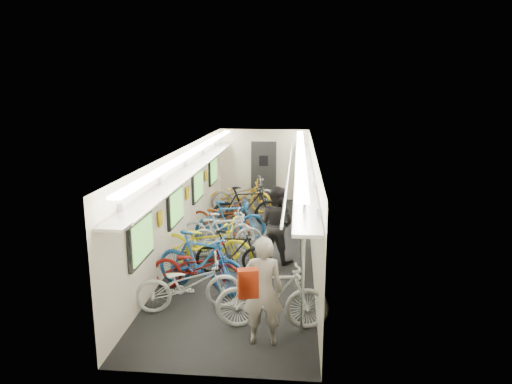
% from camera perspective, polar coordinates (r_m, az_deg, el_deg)
% --- Properties ---
extents(train_car_shell, '(10.00, 10.00, 10.00)m').
position_cam_1_polar(train_car_shell, '(11.27, -2.47, 2.24)').
color(train_car_shell, black).
rests_on(train_car_shell, ground).
extents(bicycle_0, '(1.89, 1.06, 0.94)m').
position_cam_1_polar(bicycle_0, '(7.98, -8.44, -11.33)').
color(bicycle_0, silver).
rests_on(bicycle_0, ground).
extents(bicycle_1, '(1.97, 1.16, 1.14)m').
position_cam_1_polar(bicycle_1, '(8.62, -6.92, -8.69)').
color(bicycle_1, '#194D9A').
rests_on(bicycle_1, ground).
extents(bicycle_2, '(1.81, 0.82, 0.92)m').
position_cam_1_polar(bicycle_2, '(8.69, -7.48, -9.31)').
color(bicycle_2, maroon).
rests_on(bicycle_2, ground).
extents(bicycle_3, '(1.55, 0.44, 0.93)m').
position_cam_1_polar(bicycle_3, '(9.35, -2.92, -7.55)').
color(bicycle_3, black).
rests_on(bicycle_3, ground).
extents(bicycle_4, '(2.22, 1.13, 1.11)m').
position_cam_1_polar(bicycle_4, '(9.65, -6.34, -6.40)').
color(bicycle_4, yellow).
rests_on(bicycle_4, ground).
extents(bicycle_5, '(1.75, 0.82, 1.02)m').
position_cam_1_polar(bicycle_5, '(10.36, -3.74, -5.29)').
color(bicycle_5, silver).
rests_on(bicycle_5, ground).
extents(bicycle_6, '(1.81, 0.76, 0.93)m').
position_cam_1_polar(bicycle_6, '(11.00, -4.75, -4.46)').
color(bicycle_6, '#B8B9BE').
rests_on(bicycle_6, ground).
extents(bicycle_7, '(1.84, 0.99, 1.06)m').
position_cam_1_polar(bicycle_7, '(11.25, -3.15, -3.67)').
color(bicycle_7, '#174F8D').
rests_on(bicycle_7, ground).
extents(bicycle_8, '(1.88, 1.23, 0.93)m').
position_cam_1_polar(bicycle_8, '(11.76, -4.45, -3.30)').
color(bicycle_8, maroon).
rests_on(bicycle_8, ground).
extents(bicycle_9, '(2.00, 1.04, 1.16)m').
position_cam_1_polar(bicycle_9, '(12.42, -1.17, -1.86)').
color(bicycle_9, black).
rests_on(bicycle_9, ground).
extents(bicycle_10, '(1.94, 0.73, 1.01)m').
position_cam_1_polar(bicycle_10, '(14.02, -1.98, -0.48)').
color(bicycle_10, gold).
rests_on(bicycle_10, ground).
extents(bicycle_11, '(1.82, 0.59, 1.08)m').
position_cam_1_polar(bicycle_11, '(7.30, 2.02, -12.97)').
color(bicycle_11, '#BDBDBF').
rests_on(bicycle_11, ground).
extents(bicycle_12, '(2.16, 1.28, 1.07)m').
position_cam_1_polar(bicycle_12, '(14.00, -1.53, -0.36)').
color(bicycle_12, slate).
rests_on(bicycle_12, ground).
extents(passenger_near, '(0.62, 0.43, 1.66)m').
position_cam_1_polar(passenger_near, '(6.81, 0.85, -12.24)').
color(passenger_near, gray).
rests_on(passenger_near, ground).
extents(passenger_mid, '(1.03, 0.95, 1.70)m').
position_cam_1_polar(passenger_mid, '(9.92, 2.56, -4.02)').
color(passenger_mid, black).
rests_on(passenger_mid, ground).
extents(backpack, '(0.29, 0.20, 0.38)m').
position_cam_1_polar(backpack, '(5.95, -1.02, -11.33)').
color(backpack, '#AD2E11').
rests_on(backpack, passenger_near).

